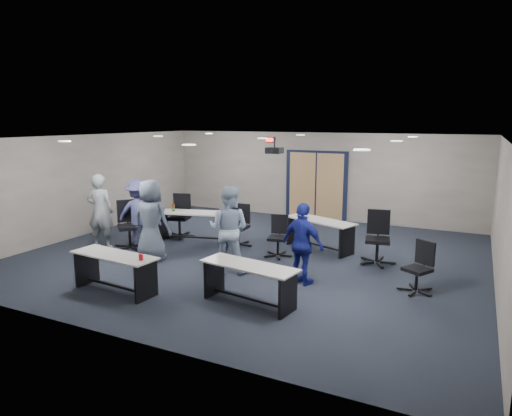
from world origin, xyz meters
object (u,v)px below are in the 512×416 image
at_px(person_gray, 100,211).
at_px(person_plaid, 151,220).
at_px(chair_back_b, 238,226).
at_px(person_lightblue, 229,229).
at_px(table_back_right, 320,229).
at_px(table_front_left, 115,266).
at_px(table_back_left, 193,221).
at_px(chair_loose_left, 129,225).
at_px(chair_back_d, 378,238).
at_px(table_front_right, 249,277).
at_px(chair_loose_right, 417,268).
at_px(person_back, 139,213).
at_px(chair_back_a, 179,216).
at_px(person_navy, 303,244).
at_px(chair_back_c, 278,237).

relative_size(person_gray, person_plaid, 1.01).
bearing_deg(chair_back_b, person_gray, -152.83).
xyz_separation_m(person_gray, person_lightblue, (3.66, -0.17, -0.02)).
xyz_separation_m(table_back_right, person_plaid, (-3.11, -2.42, 0.40)).
height_order(table_front_left, table_back_right, table_front_left).
height_order(table_front_left, person_plaid, person_plaid).
bearing_deg(person_lightblue, table_back_left, -47.20).
distance_m(chair_loose_left, person_gray, 0.77).
bearing_deg(table_back_left, person_plaid, -103.22).
height_order(table_front_left, chair_back_d, chair_back_d).
height_order(table_front_right, table_back_left, table_back_left).
xyz_separation_m(table_back_left, chair_loose_right, (5.63, -1.20, -0.06)).
distance_m(table_front_left, person_back, 3.03).
height_order(table_front_left, chair_back_a, chair_back_a).
relative_size(table_back_left, person_gray, 1.09).
relative_size(chair_loose_right, person_back, 0.56).
bearing_deg(chair_back_a, person_navy, -39.87).
bearing_deg(table_front_left, chair_back_c, 65.84).
xyz_separation_m(table_front_left, table_back_right, (2.49, 4.26, 0.02)).
height_order(person_lightblue, person_back, person_lightblue).
bearing_deg(chair_loose_right, person_lightblue, -142.40).
relative_size(table_back_right, chair_back_c, 2.01).
height_order(table_back_right, person_lightblue, person_lightblue).
bearing_deg(person_lightblue, chair_back_c, -117.42).
height_order(chair_back_b, person_plaid, person_plaid).
bearing_deg(chair_back_c, chair_back_d, 1.36).
relative_size(chair_back_b, chair_back_c, 1.09).
distance_m(table_back_left, chair_loose_left, 1.60).
xyz_separation_m(table_back_left, person_gray, (-1.67, -1.49, 0.38)).
height_order(table_back_right, chair_back_b, chair_back_b).
relative_size(table_front_right, table_back_right, 0.94).
bearing_deg(table_front_right, chair_back_b, 129.53).
bearing_deg(chair_loose_right, chair_back_b, -166.51).
bearing_deg(chair_back_d, chair_back_c, -178.56).
xyz_separation_m(table_back_left, chair_back_d, (4.65, 0.18, 0.05)).
bearing_deg(chair_loose_right, chair_back_d, 155.91).
relative_size(table_back_right, person_lightblue, 1.06).
distance_m(chair_loose_left, person_back, 0.36).
height_order(table_back_left, person_lightblue, person_lightblue).
bearing_deg(chair_back_a, chair_loose_right, -28.15).
bearing_deg(person_navy, person_back, 9.27).
bearing_deg(person_navy, chair_back_b, -19.60).
xyz_separation_m(table_back_left, chair_back_b, (1.25, 0.13, -0.02)).
distance_m(chair_back_b, person_plaid, 2.24).
height_order(chair_back_d, person_gray, person_gray).
bearing_deg(chair_back_c, table_front_right, -87.62).
bearing_deg(table_front_right, person_plaid, 165.80).
height_order(table_front_right, chair_back_c, chair_back_c).
bearing_deg(chair_back_a, table_back_right, -7.80).
distance_m(chair_back_d, person_navy, 2.16).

